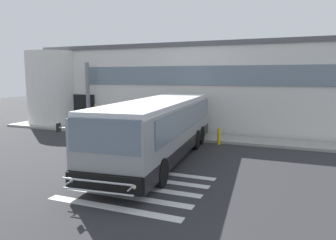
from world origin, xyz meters
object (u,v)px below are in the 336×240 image
object	(u,v)px
entry_support_column	(88,95)
passenger_by_doorway	(103,116)
passenger_near_column	(96,114)
bus_main_foreground	(160,130)
safety_bollard_yellow	(219,136)

from	to	relation	value
entry_support_column	passenger_by_doorway	distance (m)	2.32
passenger_near_column	bus_main_foreground	bearing A→B (deg)	-37.03
bus_main_foreground	passenger_by_doorway	size ratio (longest dim) A/B	6.90
bus_main_foreground	passenger_by_doorway	bearing A→B (deg)	142.27
passenger_near_column	passenger_by_doorway	distance (m)	1.08
entry_support_column	passenger_near_column	size ratio (longest dim) A/B	2.72
bus_main_foreground	safety_bollard_yellow	distance (m)	4.44
passenger_near_column	safety_bollard_yellow	xyz separation A→B (m)	(9.16, -1.58, -0.63)
bus_main_foreground	safety_bollard_yellow	world-z (taller)	bus_main_foreground
entry_support_column	bus_main_foreground	xyz separation A→B (m)	(8.14, -5.75, -1.09)
entry_support_column	passenger_near_column	bearing A→B (deg)	-15.30
passenger_near_column	safety_bollard_yellow	size ratio (longest dim) A/B	1.86
bus_main_foreground	entry_support_column	bearing A→B (deg)	144.74
entry_support_column	bus_main_foreground	size ratio (longest dim) A/B	0.39
entry_support_column	passenger_by_doorway	size ratio (longest dim) A/B	2.72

